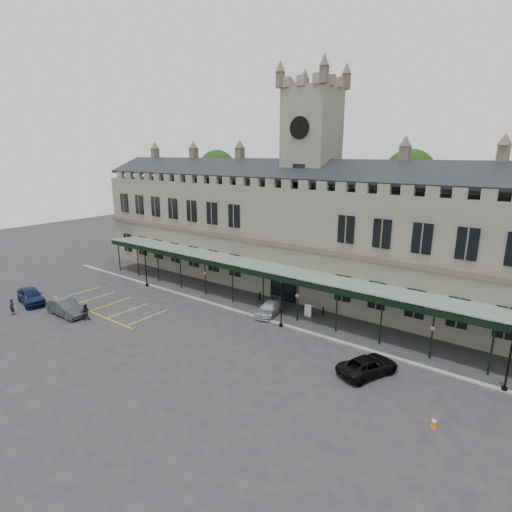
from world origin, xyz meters
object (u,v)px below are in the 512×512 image
Objects in this scene: lamp_post_left at (145,264)px; person_a at (12,307)px; lamp_post_right at (511,352)px; traffic_cone at (434,422)px; car_left_a at (31,296)px; sign_board at (308,311)px; car_van at (368,366)px; station_building at (308,235)px; person_b at (86,312)px; car_taxi at (270,308)px; lamp_post_mid at (281,299)px; car_left_b at (66,307)px; clock_tower at (310,175)px.

lamp_post_left is 2.89× the size of person_a.
traffic_cone is (-2.88, -6.64, -2.63)m from lamp_post_right.
car_left_a is 3.17m from person_a.
sign_board is 29.18m from car_left_a.
sign_board is 10.88m from car_van.
station_building reaches higher than car_left_a.
car_van is 2.95× the size of person_b.
person_a is at bearing -144.93° from sign_board.
station_building is 10.75m from car_taxi.
lamp_post_mid reaches higher than sign_board.
station_building is at bearing -22.33° from car_van.
traffic_cone is 30.82m from person_b.
car_left_a is 1.04× the size of car_van.
clock_tower is at bearing -35.75° from car_left_b.
clock_tower reaches higher than car_left_b.
car_taxi is at bearing -83.64° from station_building.
person_a is (-22.70, -13.59, -1.89)m from lamp_post_mid.
lamp_post_right reaches higher than person_a.
traffic_cone is at bearing -35.42° from car_taxi.
car_left_a is at bearing -33.66° from person_b.
person_b is (-13.30, -11.69, 0.16)m from car_taxi.
clock_tower reaches higher than traffic_cone.
lamp_post_right is (17.68, 0.35, 0.24)m from lamp_post_mid.
car_van is at bearing -38.02° from sign_board.
clock_tower is at bearing 119.55° from sign_board.
traffic_cone is 33.47m from car_left_b.
lamp_post_right is at bearing -133.23° from car_van.
clock_tower is 28.15m from traffic_cone.
car_left_a is (-42.18, -11.34, -2.10)m from lamp_post_right.
clock_tower is at bearing 35.26° from person_a.
lamp_post_right is 37.72m from car_left_b.
lamp_post_mid is 26.53m from person_a.
station_building reaches higher than car_left_b.
lamp_post_left is at bearing 3.99° from car_left_b.
car_van is 33.89m from person_a.
car_taxi is (22.00, 12.77, -0.20)m from car_left_a.
sign_board is at bearing 17.32° from car_taxi.
car_taxi is at bearing 144.57° from lamp_post_mid.
car_left_a reaches higher than car_van.
lamp_post_mid is at bearing -72.08° from clock_tower.
lamp_post_mid is at bearing -54.48° from car_left_a.
person_b is at bearing 11.55° from person_a.
car_left_b is 1.03× the size of car_van.
car_van is (9.50, -3.03, -2.04)m from lamp_post_mid.
traffic_cone is 38.21m from person_a.
person_b is (-33.48, -10.25, -2.14)m from lamp_post_right.
lamp_post_right is at bearing -26.35° from clock_tower.
car_left_b is at bearing -125.14° from station_building.
lamp_post_mid is at bearing 156.96° from traffic_cone.
lamp_post_left is at bearing 179.98° from lamp_post_mid.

